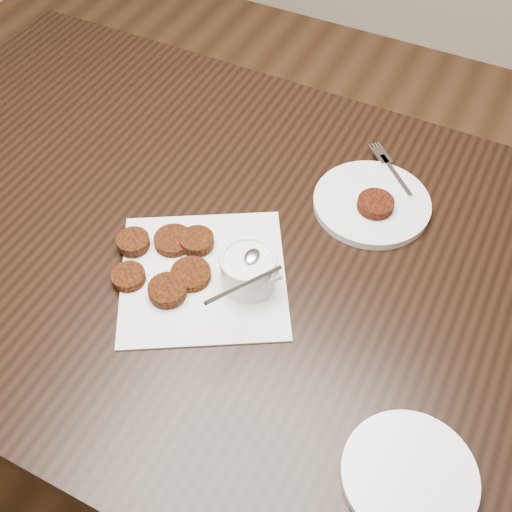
{
  "coord_description": "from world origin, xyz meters",
  "views": [
    {
      "loc": [
        0.42,
        -0.6,
        1.61
      ],
      "look_at": [
        0.12,
        -0.0,
        0.8
      ],
      "focal_mm": 44.69,
      "sensor_mm": 36.0,
      "label": 1
    }
  ],
  "objects_px": {
    "table": "(221,346)",
    "plate_with_patty": "(372,200)",
    "napkin": "(203,276)",
    "sauce_ramekin": "(248,258)",
    "plate_empty": "(409,475)"
  },
  "relations": [
    {
      "from": "napkin",
      "to": "sauce_ramekin",
      "type": "height_order",
      "value": "sauce_ramekin"
    },
    {
      "from": "sauce_ramekin",
      "to": "table",
      "type": "bearing_deg",
      "value": 149.02
    },
    {
      "from": "plate_with_patty",
      "to": "plate_empty",
      "type": "distance_m",
      "value": 0.51
    },
    {
      "from": "table",
      "to": "sauce_ramekin",
      "type": "height_order",
      "value": "sauce_ramekin"
    },
    {
      "from": "sauce_ramekin",
      "to": "plate_with_patty",
      "type": "height_order",
      "value": "sauce_ramekin"
    },
    {
      "from": "table",
      "to": "sauce_ramekin",
      "type": "relative_size",
      "value": 11.76
    },
    {
      "from": "table",
      "to": "plate_with_patty",
      "type": "distance_m",
      "value": 0.49
    },
    {
      "from": "table",
      "to": "plate_empty",
      "type": "relative_size",
      "value": 8.12
    },
    {
      "from": "plate_with_patty",
      "to": "plate_empty",
      "type": "relative_size",
      "value": 1.17
    },
    {
      "from": "sauce_ramekin",
      "to": "plate_empty",
      "type": "distance_m",
      "value": 0.4
    },
    {
      "from": "sauce_ramekin",
      "to": "plate_empty",
      "type": "relative_size",
      "value": 0.69
    },
    {
      "from": "sauce_ramekin",
      "to": "plate_with_patty",
      "type": "relative_size",
      "value": 0.59
    },
    {
      "from": "table",
      "to": "plate_with_patty",
      "type": "height_order",
      "value": "plate_with_patty"
    },
    {
      "from": "sauce_ramekin",
      "to": "plate_with_patty",
      "type": "xyz_separation_m",
      "value": [
        0.12,
        0.26,
        -0.05
      ]
    },
    {
      "from": "napkin",
      "to": "plate_with_patty",
      "type": "relative_size",
      "value": 1.28
    }
  ]
}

